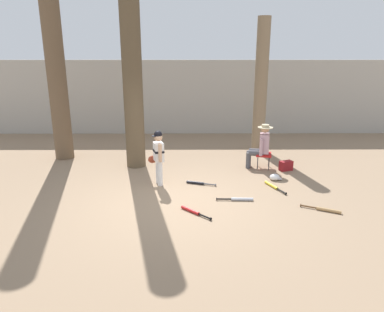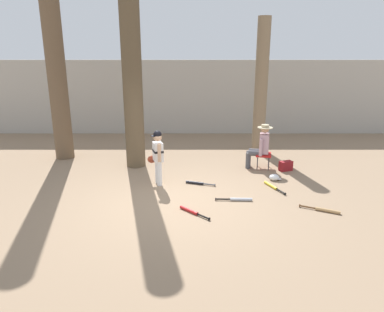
% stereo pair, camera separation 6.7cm
% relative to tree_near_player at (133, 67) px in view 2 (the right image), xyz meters
% --- Properties ---
extents(ground_plane, '(60.00, 60.00, 0.00)m').
position_rel_tree_near_player_xyz_m(ground_plane, '(1.19, -2.52, -2.66)').
color(ground_plane, '#897056').
extents(concrete_back_wall, '(18.00, 0.36, 2.79)m').
position_rel_tree_near_player_xyz_m(concrete_back_wall, '(1.19, 4.26, -1.27)').
color(concrete_back_wall, '#ADA89E').
rests_on(concrete_back_wall, ground).
extents(tree_near_player, '(0.82, 0.82, 6.18)m').
position_rel_tree_near_player_xyz_m(tree_near_player, '(0.00, 0.00, 0.00)').
color(tree_near_player, brown).
rests_on(tree_near_player, ground).
extents(tree_behind_spectator, '(0.57, 0.57, 4.19)m').
position_rel_tree_near_player_xyz_m(tree_behind_spectator, '(3.70, 1.69, -0.84)').
color(tree_behind_spectator, '#7F6B51').
rests_on(tree_behind_spectator, ground).
extents(young_ballplayer, '(0.44, 0.56, 1.31)m').
position_rel_tree_near_player_xyz_m(young_ballplayer, '(0.75, -1.43, -1.92)').
color(young_ballplayer, white).
rests_on(young_ballplayer, ground).
extents(folding_stool, '(0.47, 0.47, 0.41)m').
position_rel_tree_near_player_xyz_m(folding_stool, '(3.49, -0.22, -2.30)').
color(folding_stool, red).
rests_on(folding_stool, ground).
extents(seated_spectator, '(0.68, 0.54, 1.20)m').
position_rel_tree_near_player_xyz_m(seated_spectator, '(3.39, -0.20, -2.02)').
color(seated_spectator, '#47474C').
rests_on(seated_spectator, ground).
extents(handbag_beside_stool, '(0.38, 0.29, 0.26)m').
position_rel_tree_near_player_xyz_m(handbag_beside_stool, '(4.05, -0.44, -2.53)').
color(handbag_beside_stool, maroon).
rests_on(handbag_beside_stool, ground).
extents(tree_far_left, '(0.84, 0.84, 6.93)m').
position_rel_tree_near_player_xyz_m(tree_far_left, '(-2.25, 0.78, 0.36)').
color(tree_far_left, brown).
rests_on(tree_far_left, ground).
extents(bat_yellow_trainer, '(0.35, 0.77, 0.07)m').
position_rel_tree_near_player_xyz_m(bat_yellow_trainer, '(3.42, -1.68, -2.63)').
color(bat_yellow_trainer, yellow).
rests_on(bat_yellow_trainer, ground).
extents(bat_black_composite, '(0.71, 0.29, 0.07)m').
position_rel_tree_near_player_xyz_m(bat_black_composite, '(1.67, -1.46, -2.63)').
color(bat_black_composite, black).
rests_on(bat_black_composite, ground).
extents(bat_red_barrel, '(0.60, 0.59, 0.07)m').
position_rel_tree_near_player_xyz_m(bat_red_barrel, '(1.54, -3.02, -2.63)').
color(bat_red_barrel, red).
rests_on(bat_red_barrel, ground).
extents(bat_aluminum_silver, '(0.78, 0.09, 0.07)m').
position_rel_tree_near_player_xyz_m(bat_aluminum_silver, '(2.53, -2.44, -2.63)').
color(bat_aluminum_silver, '#B7BCC6').
rests_on(bat_aluminum_silver, ground).
extents(bat_wood_tan, '(0.72, 0.40, 0.07)m').
position_rel_tree_near_player_xyz_m(bat_wood_tan, '(4.17, -2.97, -2.63)').
color(bat_wood_tan, tan).
rests_on(bat_wood_tan, ground).
extents(batting_helmet_white, '(0.29, 0.22, 0.16)m').
position_rel_tree_near_player_xyz_m(batting_helmet_white, '(3.59, -1.18, -2.59)').
color(batting_helmet_white, silver).
rests_on(batting_helmet_white, ground).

